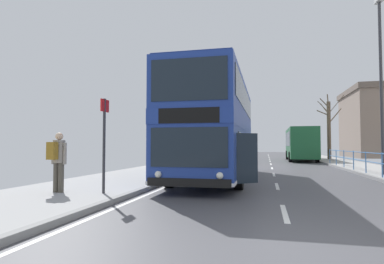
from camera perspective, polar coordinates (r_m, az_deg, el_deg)
ground at (r=5.08m, az=9.38°, el=-19.23°), size 15.80×140.00×0.20m
double_decker_bus_main at (r=14.30m, az=4.37°, el=0.60°), size 3.30×10.70×4.32m
background_bus_far_lane at (r=33.24m, az=18.85°, el=-1.93°), size 2.71×9.44×3.15m
pedestrian_railing_far_kerb at (r=15.90m, az=30.87°, el=-4.40°), size 0.05×22.81×1.07m
pedestrian_with_backpack at (r=10.13m, az=-22.87°, el=-4.20°), size 0.55×0.56×1.75m
bus_stop_sign_near at (r=9.54m, az=-15.43°, el=-0.51°), size 0.08×0.44×2.73m
street_lamp_far_side at (r=17.83m, az=30.71°, el=9.18°), size 0.28×0.60×8.46m
bare_tree_far_00 at (r=34.86m, az=23.30°, el=0.72°), size 2.58×1.91×6.68m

